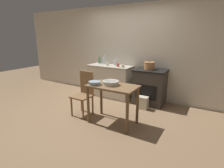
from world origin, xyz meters
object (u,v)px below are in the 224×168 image
object	(u,v)px
stove	(150,87)
mixing_bowl_large	(111,83)
flour_sack	(143,103)
stock_pot	(149,66)
bottle_mid_left	(115,63)
cup_center_right	(107,64)
cup_center_left	(123,66)
bottle_left	(99,61)
chair	(84,92)
cup_center	(118,65)
mixing_bowl_small	(95,83)
bottle_far_left	(104,60)
work_table	(113,93)

from	to	relation	value
stove	mixing_bowl_large	xyz separation A→B (m)	(-0.34, -1.41, 0.39)
flour_sack	stock_pot	size ratio (longest dim) A/B	1.13
bottle_mid_left	cup_center_right	bearing A→B (deg)	-149.32
stock_pot	cup_center_left	size ratio (longest dim) A/B	3.28
stock_pot	bottle_left	size ratio (longest dim) A/B	1.21
stove	chair	xyz separation A→B (m)	(-1.06, -1.37, 0.06)
cup_center	stock_pot	bearing A→B (deg)	5.62
mixing_bowl_small	bottle_left	size ratio (longest dim) A/B	1.08
bottle_mid_left	bottle_left	bearing A→B (deg)	173.82
stove	flour_sack	world-z (taller)	stove
mixing_bowl_small	bottle_far_left	bearing A→B (deg)	117.15
mixing_bowl_large	bottle_left	world-z (taller)	bottle_left
cup_center_left	mixing_bowl_small	bearing A→B (deg)	-86.04
stock_pot	cup_center_right	bearing A→B (deg)	-179.27
bottle_left	cup_center_left	xyz separation A→B (m)	(0.96, -0.31, -0.05)
bottle_far_left	cup_center_right	distance (m)	0.25
bottle_left	stove	bearing A→B (deg)	-5.37
flour_sack	stock_pot	world-z (taller)	stock_pot
mixing_bowl_large	cup_center_left	xyz separation A→B (m)	(-0.37, 1.26, 0.11)
bottle_far_left	cup_center	xyz separation A→B (m)	(0.58, -0.21, -0.06)
stove	bottle_far_left	distance (m)	1.59
bottle_mid_left	cup_center	size ratio (longest dim) A/B	1.88
chair	cup_center	xyz separation A→B (m)	(0.16, 1.28, 0.45)
bottle_left	cup_center	xyz separation A→B (m)	(0.78, -0.25, -0.04)
stove	stock_pot	bearing A→B (deg)	-171.48
chair	stove	bearing A→B (deg)	53.74
mixing_bowl_small	bottle_mid_left	world-z (taller)	bottle_mid_left
flour_sack	stove	bearing A→B (deg)	87.70
cup_center	mixing_bowl_large	bearing A→B (deg)	-67.28
stock_pot	bottle_left	xyz separation A→B (m)	(-1.63, 0.16, -0.00)
stock_pot	bottle_mid_left	world-z (taller)	stock_pot
work_table	mixing_bowl_small	size ratio (longest dim) A/B	4.00
cup_center_right	cup_center_left	bearing A→B (deg)	-12.34
bottle_mid_left	mixing_bowl_large	bearing A→B (deg)	-63.50
chair	cup_center_left	distance (m)	1.35
bottle_far_left	cup_center	distance (m)	0.62
mixing_bowl_large	mixing_bowl_small	xyz separation A→B (m)	(-0.28, -0.15, -0.01)
flour_sack	cup_center_right	size ratio (longest dim) A/B	3.41
stove	bottle_far_left	size ratio (longest dim) A/B	3.30
work_table	bottle_mid_left	world-z (taller)	bottle_mid_left
work_table	bottle_left	distance (m)	2.13
chair	stock_pot	bearing A→B (deg)	54.74
cup_center_right	cup_center	bearing A→B (deg)	-9.81
mixing_bowl_large	cup_center_right	size ratio (longest dim) A/B	3.63
mixing_bowl_large	bottle_far_left	xyz separation A→B (m)	(-1.14, 1.53, 0.18)
cup_center_left	cup_center_right	size ratio (longest dim) A/B	0.92
chair	cup_center	bearing A→B (deg)	84.15
mixing_bowl_small	cup_center_right	world-z (taller)	cup_center_right
mixing_bowl_large	cup_center	bearing A→B (deg)	112.72
flour_sack	bottle_mid_left	world-z (taller)	bottle_mid_left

